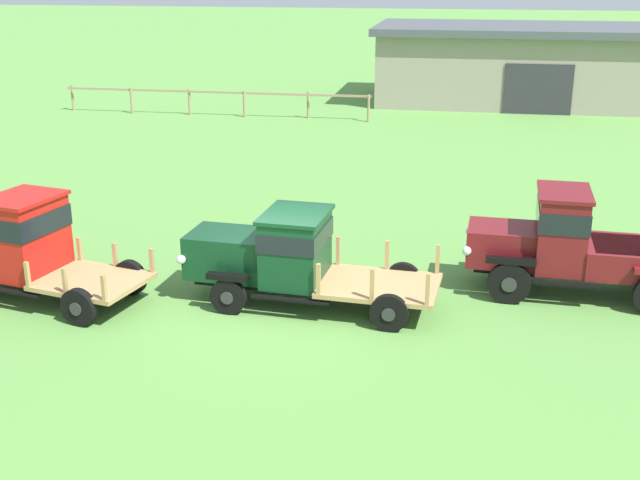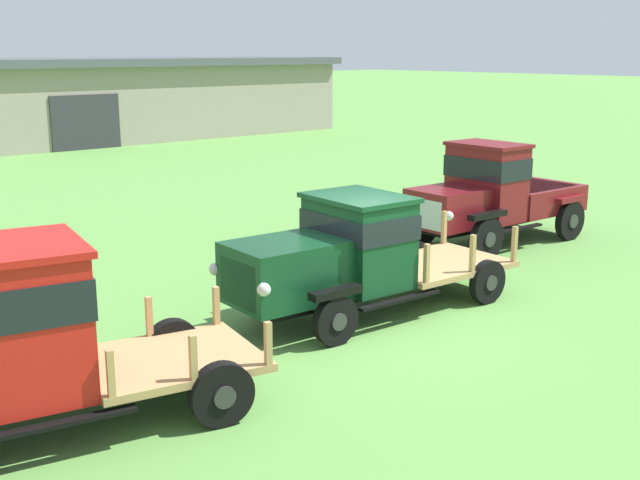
# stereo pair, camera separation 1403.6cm
# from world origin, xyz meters

# --- Properties ---
(ground_plane) EXTENTS (240.00, 240.00, 0.00)m
(ground_plane) POSITION_xyz_m (0.00, 0.00, 0.00)
(ground_plane) COLOR #5B9342
(farm_shed) EXTENTS (23.15, 8.17, 3.92)m
(farm_shed) POSITION_xyz_m (10.24, 28.61, 1.98)
(farm_shed) COLOR gray
(farm_shed) RESTS_ON ground
(vintage_truck_foreground_near) EXTENTS (4.91, 2.70, 2.27)m
(vintage_truck_foreground_near) POSITION_xyz_m (-5.72, -0.13, 1.18)
(vintage_truck_foreground_near) COLOR black
(vintage_truck_foreground_near) RESTS_ON ground
(vintage_truck_second_in_line) EXTENTS (5.53, 2.29, 2.03)m
(vintage_truck_second_in_line) POSITION_xyz_m (-0.07, 0.52, 1.07)
(vintage_truck_second_in_line) COLOR black
(vintage_truck_second_in_line) RESTS_ON ground
(vintage_truck_midrow_center) EXTENTS (4.83, 2.21, 2.32)m
(vintage_truck_midrow_center) POSITION_xyz_m (6.01, 2.17, 1.14)
(vintage_truck_midrow_center) COLOR black
(vintage_truck_midrow_center) RESTS_ON ground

